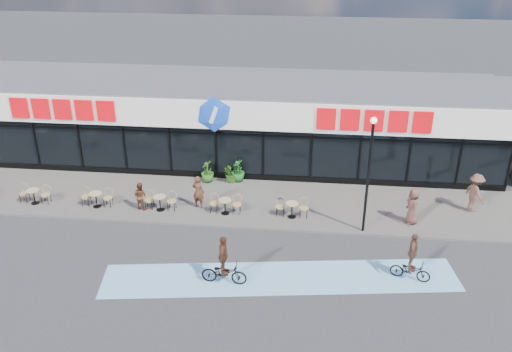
# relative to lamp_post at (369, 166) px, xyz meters

# --- Properties ---
(ground) EXTENTS (120.00, 120.00, 0.00)m
(ground) POSITION_rel_lamp_post_xyz_m (-7.47, -2.30, -3.29)
(ground) COLOR #28282B
(ground) RESTS_ON ground
(sidewalk) EXTENTS (44.00, 5.00, 0.10)m
(sidewalk) POSITION_rel_lamp_post_xyz_m (-7.47, 2.20, -3.24)
(sidewalk) COLOR #4E4A45
(sidewalk) RESTS_ON ground
(bike_lane) EXTENTS (14.17, 4.13, 0.01)m
(bike_lane) POSITION_rel_lamp_post_xyz_m (-3.47, -3.80, -3.28)
(bike_lane) COLOR #689FC6
(bike_lane) RESTS_ON ground
(building) EXTENTS (30.60, 6.57, 4.75)m
(building) POSITION_rel_lamp_post_xyz_m (-7.47, 7.63, -0.95)
(building) COLOR black
(building) RESTS_ON ground
(lamp_post) EXTENTS (0.28, 0.28, 5.39)m
(lamp_post) POSITION_rel_lamp_post_xyz_m (0.00, 0.00, 0.00)
(lamp_post) COLOR black
(lamp_post) RESTS_ON sidewalk
(bistro_set_1) EXTENTS (1.54, 0.62, 0.90)m
(bistro_set_1) POSITION_rel_lamp_post_xyz_m (-15.90, 0.96, -2.73)
(bistro_set_1) COLOR tan
(bistro_set_1) RESTS_ON sidewalk
(bistro_set_2) EXTENTS (1.54, 0.62, 0.90)m
(bistro_set_2) POSITION_rel_lamp_post_xyz_m (-12.74, 0.96, -2.73)
(bistro_set_2) COLOR tan
(bistro_set_2) RESTS_ON sidewalk
(bistro_set_3) EXTENTS (1.54, 0.62, 0.90)m
(bistro_set_3) POSITION_rel_lamp_post_xyz_m (-9.58, 0.96, -2.73)
(bistro_set_3) COLOR tan
(bistro_set_3) RESTS_ON sidewalk
(bistro_set_4) EXTENTS (1.54, 0.62, 0.90)m
(bistro_set_4) POSITION_rel_lamp_post_xyz_m (-6.41, 0.96, -2.73)
(bistro_set_4) COLOR tan
(bistro_set_4) RESTS_ON sidewalk
(bistro_set_5) EXTENTS (1.54, 0.62, 0.90)m
(bistro_set_5) POSITION_rel_lamp_post_xyz_m (-3.25, 0.96, -2.73)
(bistro_set_5) COLOR tan
(bistro_set_5) RESTS_ON sidewalk
(potted_plant_left) EXTENTS (0.70, 0.70, 1.22)m
(potted_plant_left) POSITION_rel_lamp_post_xyz_m (-7.88, 4.16, -2.58)
(potted_plant_left) COLOR #255418
(potted_plant_left) RESTS_ON sidewalk
(potted_plant_mid) EXTENTS (1.27, 1.25, 1.07)m
(potted_plant_mid) POSITION_rel_lamp_post_xyz_m (-6.60, 4.31, -2.65)
(potted_plant_mid) COLOR #275017
(potted_plant_mid) RESTS_ON sidewalk
(potted_plant_right) EXTENTS (0.76, 0.76, 1.26)m
(potted_plant_right) POSITION_rel_lamp_post_xyz_m (-6.28, 4.40, -2.56)
(potted_plant_right) COLOR #17511C
(potted_plant_right) RESTS_ON sidewalk
(patron_left) EXTENTS (0.68, 0.53, 1.66)m
(patron_left) POSITION_rel_lamp_post_xyz_m (-7.79, 1.36, -2.36)
(patron_left) COLOR #4B2A1B
(patron_left) RESTS_ON sidewalk
(patron_right) EXTENTS (0.79, 0.69, 1.39)m
(patron_right) POSITION_rel_lamp_post_xyz_m (-10.54, 0.92, -2.49)
(patron_right) COLOR #4D2A1B
(patron_right) RESTS_ON sidewalk
(pedestrian_a) EXTENTS (0.69, 0.94, 1.75)m
(pedestrian_a) POSITION_rel_lamp_post_xyz_m (2.24, 0.94, -2.31)
(pedestrian_a) COLOR brown
(pedestrian_a) RESTS_ON sidewalk
(pedestrian_b) EXTENTS (1.14, 1.41, 1.91)m
(pedestrian_b) POSITION_rel_lamp_post_xyz_m (5.35, 2.44, -2.24)
(pedestrian_b) COLOR brown
(pedestrian_b) RESTS_ON sidewalk
(cyclist_a) EXTENTS (1.81, 0.98, 2.10)m
(cyclist_a) POSITION_rel_lamp_post_xyz_m (-5.63, -4.34, -2.51)
(cyclist_a) COLOR black
(cyclist_a) RESTS_ON ground
(cyclist_b) EXTENTS (1.64, 1.02, 2.08)m
(cyclist_b) POSITION_rel_lamp_post_xyz_m (1.58, -3.32, -2.48)
(cyclist_b) COLOR black
(cyclist_b) RESTS_ON ground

